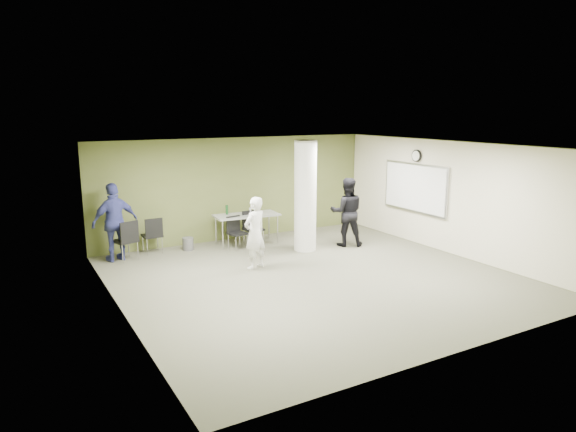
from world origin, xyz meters
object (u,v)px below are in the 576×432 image
man_blue (115,222)px  man_black (347,212)px  chair_back_left (127,238)px  woman_white (255,233)px  folding_table (246,216)px

man_blue → man_black: bearing=152.8°
man_black → man_blue: (-5.58, 1.56, 0.03)m
man_black → man_blue: 5.80m
chair_back_left → woman_white: (2.39, -2.02, 0.25)m
folding_table → woman_white: 2.20m
chair_back_left → man_black: size_ratio=0.54×
chair_back_left → man_black: man_black is taller
folding_table → man_black: man_black is taller
woman_white → man_black: size_ratio=0.91×
woman_white → man_blue: man_blue is taller
folding_table → chair_back_left: size_ratio=1.79×
folding_table → man_black: (2.24, -1.44, 0.14)m
folding_table → woman_white: size_ratio=1.07×
chair_back_left → man_blue: bearing=-58.3°
man_black → man_blue: man_blue is taller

